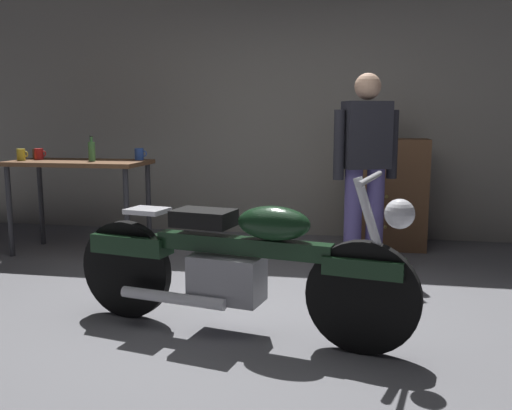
{
  "coord_description": "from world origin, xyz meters",
  "views": [
    {
      "loc": [
        0.79,
        -3.32,
        1.29
      ],
      "look_at": [
        0.02,
        0.7,
        0.65
      ],
      "focal_mm": 38.43,
      "sensor_mm": 36.0,
      "label": 1
    }
  ],
  "objects_px": {
    "person_standing": "(365,163)",
    "bottle": "(92,151)",
    "wooden_dresser": "(386,194)",
    "mug_blue_enamel": "(139,154)",
    "mug_red_diner": "(39,154)",
    "mug_yellow_tall": "(21,155)",
    "mug_brown_stoneware": "(37,154)",
    "motorcycle": "(237,262)"
  },
  "relations": [
    {
      "from": "mug_yellow_tall",
      "to": "wooden_dresser",
      "type": "bearing_deg",
      "value": 14.25
    },
    {
      "from": "mug_blue_enamel",
      "to": "mug_yellow_tall",
      "type": "bearing_deg",
      "value": -166.05
    },
    {
      "from": "wooden_dresser",
      "to": "bottle",
      "type": "height_order",
      "value": "bottle"
    },
    {
      "from": "person_standing",
      "to": "bottle",
      "type": "bearing_deg",
      "value": -24.56
    },
    {
      "from": "bottle",
      "to": "motorcycle",
      "type": "bearing_deg",
      "value": -43.43
    },
    {
      "from": "mug_yellow_tall",
      "to": "bottle",
      "type": "xyz_separation_m",
      "value": [
        0.71,
        0.05,
        0.04
      ]
    },
    {
      "from": "motorcycle",
      "to": "mug_red_diner",
      "type": "xyz_separation_m",
      "value": [
        -2.39,
        1.77,
        0.51
      ]
    },
    {
      "from": "motorcycle",
      "to": "mug_yellow_tall",
      "type": "relative_size",
      "value": 18.95
    },
    {
      "from": "mug_brown_stoneware",
      "to": "mug_red_diner",
      "type": "xyz_separation_m",
      "value": [
        0.11,
        -0.14,
        0.01
      ]
    },
    {
      "from": "person_standing",
      "to": "bottle",
      "type": "xyz_separation_m",
      "value": [
        -2.54,
        0.08,
        0.07
      ]
    },
    {
      "from": "person_standing",
      "to": "mug_red_diner",
      "type": "xyz_separation_m",
      "value": [
        -3.14,
        0.16,
        0.03
      ]
    },
    {
      "from": "motorcycle",
      "to": "mug_yellow_tall",
      "type": "bearing_deg",
      "value": 157.63
    },
    {
      "from": "mug_brown_stoneware",
      "to": "bottle",
      "type": "distance_m",
      "value": 0.75
    },
    {
      "from": "mug_brown_stoneware",
      "to": "person_standing",
      "type": "bearing_deg",
      "value": -5.24
    },
    {
      "from": "motorcycle",
      "to": "bottle",
      "type": "distance_m",
      "value": 2.52
    },
    {
      "from": "mug_red_diner",
      "to": "bottle",
      "type": "bearing_deg",
      "value": -8.0
    },
    {
      "from": "person_standing",
      "to": "mug_blue_enamel",
      "type": "height_order",
      "value": "person_standing"
    },
    {
      "from": "mug_blue_enamel",
      "to": "wooden_dresser",
      "type": "bearing_deg",
      "value": 14.38
    },
    {
      "from": "person_standing",
      "to": "mug_brown_stoneware",
      "type": "height_order",
      "value": "person_standing"
    },
    {
      "from": "motorcycle",
      "to": "mug_blue_enamel",
      "type": "relative_size",
      "value": 17.63
    },
    {
      "from": "wooden_dresser",
      "to": "person_standing",
      "type": "bearing_deg",
      "value": -103.43
    },
    {
      "from": "mug_yellow_tall",
      "to": "bottle",
      "type": "height_order",
      "value": "bottle"
    },
    {
      "from": "mug_yellow_tall",
      "to": "mug_blue_enamel",
      "type": "xyz_separation_m",
      "value": [
        1.09,
        0.27,
        0.0
      ]
    },
    {
      "from": "motorcycle",
      "to": "mug_yellow_tall",
      "type": "distance_m",
      "value": 3.02
    },
    {
      "from": "person_standing",
      "to": "bottle",
      "type": "distance_m",
      "value": 2.54
    },
    {
      "from": "person_standing",
      "to": "mug_blue_enamel",
      "type": "xyz_separation_m",
      "value": [
        -2.15,
        0.3,
        0.03
      ]
    },
    {
      "from": "wooden_dresser",
      "to": "mug_red_diner",
      "type": "height_order",
      "value": "wooden_dresser"
    },
    {
      "from": "mug_red_diner",
      "to": "mug_blue_enamel",
      "type": "height_order",
      "value": "mug_blue_enamel"
    },
    {
      "from": "mug_red_diner",
      "to": "bottle",
      "type": "xyz_separation_m",
      "value": [
        0.6,
        -0.08,
        0.04
      ]
    },
    {
      "from": "bottle",
      "to": "mug_yellow_tall",
      "type": "bearing_deg",
      "value": -175.86
    },
    {
      "from": "wooden_dresser",
      "to": "mug_brown_stoneware",
      "type": "bearing_deg",
      "value": -170.08
    },
    {
      "from": "mug_brown_stoneware",
      "to": "mug_blue_enamel",
      "type": "distance_m",
      "value": 1.1
    },
    {
      "from": "motorcycle",
      "to": "mug_red_diner",
      "type": "height_order",
      "value": "mug_red_diner"
    },
    {
      "from": "mug_red_diner",
      "to": "mug_blue_enamel",
      "type": "distance_m",
      "value": 1.0
    },
    {
      "from": "wooden_dresser",
      "to": "mug_blue_enamel",
      "type": "xyz_separation_m",
      "value": [
        -2.37,
        -0.61,
        0.41
      ]
    },
    {
      "from": "person_standing",
      "to": "mug_yellow_tall",
      "type": "distance_m",
      "value": 3.24
    },
    {
      "from": "mug_yellow_tall",
      "to": "mug_brown_stoneware",
      "type": "bearing_deg",
      "value": 92.21
    },
    {
      "from": "mug_yellow_tall",
      "to": "bottle",
      "type": "bearing_deg",
      "value": 4.14
    },
    {
      "from": "person_standing",
      "to": "bottle",
      "type": "relative_size",
      "value": 6.93
    },
    {
      "from": "mug_blue_enamel",
      "to": "bottle",
      "type": "bearing_deg",
      "value": -150.22
    },
    {
      "from": "motorcycle",
      "to": "bottle",
      "type": "xyz_separation_m",
      "value": [
        -1.78,
        1.69,
        0.55
      ]
    },
    {
      "from": "motorcycle",
      "to": "mug_yellow_tall",
      "type": "xyz_separation_m",
      "value": [
        -2.49,
        1.64,
        0.51
      ]
    }
  ]
}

